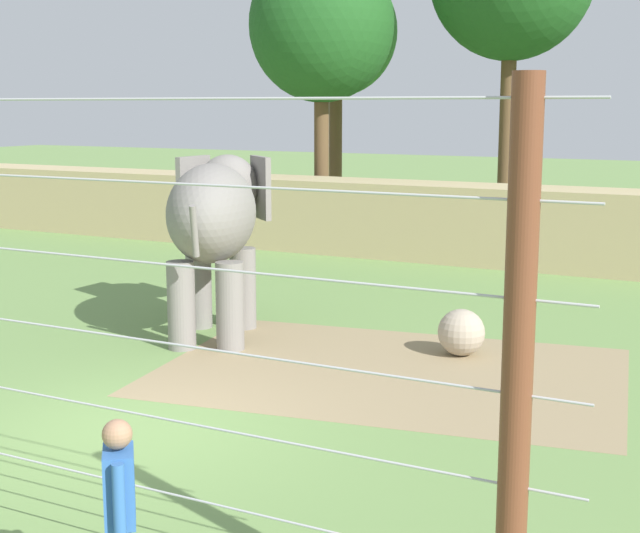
# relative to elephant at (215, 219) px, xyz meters

# --- Properties ---
(ground_plane) EXTENTS (120.00, 120.00, 0.00)m
(ground_plane) POSITION_rel_elephant_xyz_m (1.76, -4.51, -1.99)
(ground_plane) COLOR #6B8E4C
(dirt_patch) EXTENTS (7.36, 5.75, 0.01)m
(dirt_patch) POSITION_rel_elephant_xyz_m (3.57, -0.75, -1.99)
(dirt_patch) COLOR #937F5B
(dirt_patch) RESTS_ON ground
(embankment_wall) EXTENTS (36.00, 1.80, 1.93)m
(embankment_wall) POSITION_rel_elephant_xyz_m (1.76, 9.16, -1.03)
(embankment_wall) COLOR tan
(embankment_wall) RESTS_ON ground
(elephant) EXTENTS (2.59, 3.79, 3.01)m
(elephant) POSITION_rel_elephant_xyz_m (0.00, 0.00, 0.00)
(elephant) COLOR gray
(elephant) RESTS_ON ground
(enrichment_ball) EXTENTS (0.74, 0.74, 0.74)m
(enrichment_ball) POSITION_rel_elephant_xyz_m (4.20, 0.58, -1.62)
(enrichment_ball) COLOR tan
(enrichment_ball) RESTS_ON ground
(zookeeper) EXTENTS (0.47, 0.50, 1.67)m
(zookeeper) POSITION_rel_elephant_xyz_m (4.50, -7.98, -1.07)
(zookeeper) COLOR #33384C
(zookeeper) RESTS_ON ground
(tree_far_left) EXTENTS (4.23, 4.23, 8.40)m
(tree_far_left) POSITION_rel_elephant_xyz_m (-3.90, 11.44, 4.14)
(tree_far_left) COLOR brown
(tree_far_left) RESTS_ON ground
(tree_far_right) EXTENTS (4.06, 4.06, 8.43)m
(tree_far_right) POSITION_rel_elephant_xyz_m (-5.21, 14.99, 4.25)
(tree_far_right) COLOR brown
(tree_far_right) RESTS_ON ground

